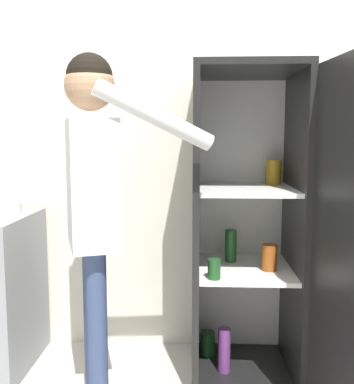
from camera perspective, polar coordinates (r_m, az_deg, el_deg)
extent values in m
cube|color=silver|center=(2.88, 4.18, 5.03)|extent=(7.00, 0.06, 2.55)
cube|color=black|center=(2.86, 8.32, -21.41)|extent=(0.59, 0.66, 0.04)
cube|color=black|center=(2.54, 9.02, 15.00)|extent=(0.59, 0.66, 0.04)
cube|color=white|center=(2.87, 8.03, -3.10)|extent=(0.59, 0.03, 1.68)
cube|color=black|center=(2.55, 2.47, -4.30)|extent=(0.04, 0.66, 1.68)
cube|color=black|center=(2.61, 14.70, -4.28)|extent=(0.04, 0.66, 1.68)
cube|color=white|center=(2.62, 8.55, -9.56)|extent=(0.52, 0.59, 0.02)
cube|color=white|center=(2.53, 8.74, 0.35)|extent=(0.52, 0.59, 0.02)
cube|color=black|center=(2.04, 20.39, -7.58)|extent=(0.12, 0.59, 1.68)
cylinder|color=#B78C1E|center=(2.71, 12.15, 2.48)|extent=(0.09, 0.09, 0.14)
cylinder|color=#9E4C19|center=(2.55, 11.64, -8.14)|extent=(0.08, 0.08, 0.15)
cylinder|color=#1E5123|center=(2.93, 3.93, -18.61)|extent=(0.09, 0.09, 0.14)
cylinder|color=#1E5123|center=(2.68, 6.85, -6.78)|extent=(0.07, 0.07, 0.19)
cylinder|color=#723884|center=(2.73, 6.01, -19.32)|extent=(0.07, 0.07, 0.26)
cylinder|color=#1E5123|center=(2.36, 4.74, -9.72)|extent=(0.07, 0.07, 0.11)
cylinder|color=#384770|center=(2.43, -10.55, -16.08)|extent=(0.10, 0.10, 0.85)
cylinder|color=#384770|center=(2.28, -10.10, -17.60)|extent=(0.10, 0.10, 0.85)
cube|color=silver|center=(2.17, -10.75, 1.10)|extent=(0.33, 0.44, 0.60)
sphere|color=tan|center=(2.17, -11.03, 13.12)|extent=(0.23, 0.23, 0.23)
sphere|color=black|center=(2.17, -11.06, 14.20)|extent=(0.22, 0.22, 0.22)
cylinder|color=silver|center=(2.39, -11.28, 0.87)|extent=(0.08, 0.08, 0.57)
cylinder|color=silver|center=(1.99, -2.84, 9.65)|extent=(0.54, 0.26, 0.31)
cylinder|color=white|center=(2.87, -21.27, -1.91)|extent=(0.22, 0.22, 0.07)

